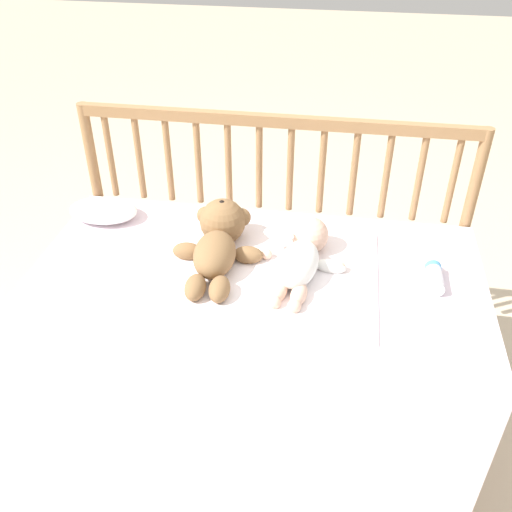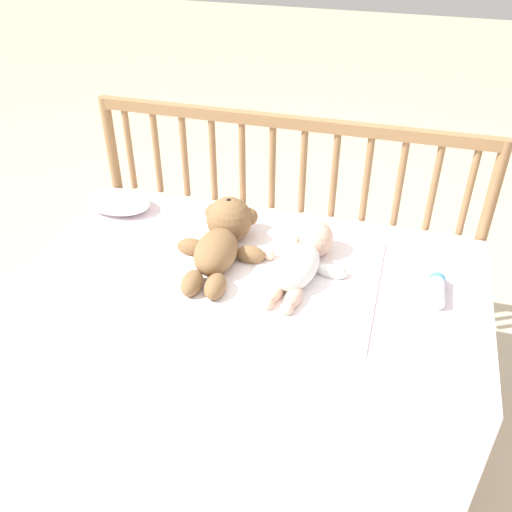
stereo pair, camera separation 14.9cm
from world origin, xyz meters
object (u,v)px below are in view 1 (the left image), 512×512
object	(u,v)px
baby	(302,256)
baby_bottle	(434,276)
teddy_bear	(218,240)
small_pillow	(103,210)

from	to	relation	value
baby	baby_bottle	xyz separation A→B (m)	(0.37, -0.00, -0.02)
teddy_bear	baby_bottle	distance (m)	0.62
teddy_bear	small_pillow	size ratio (longest dim) A/B	1.76
baby	small_pillow	size ratio (longest dim) A/B	1.61
small_pillow	baby_bottle	bearing A→B (deg)	-9.70
baby_bottle	small_pillow	bearing A→B (deg)	170.30
teddy_bear	small_pillow	bearing A→B (deg)	160.14
small_pillow	baby_bottle	distance (m)	1.05
teddy_bear	baby	distance (m)	0.25
teddy_bear	small_pillow	distance (m)	0.45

